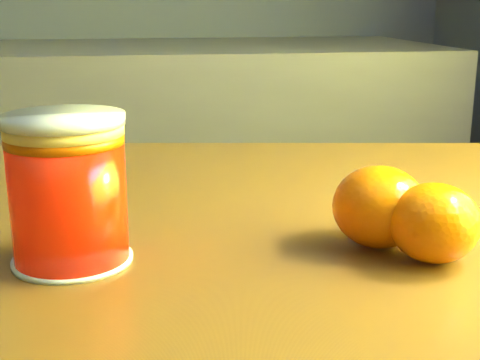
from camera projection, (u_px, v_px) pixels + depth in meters
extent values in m
cube|color=brown|center=(295.00, 270.00, 0.53)|extent=(1.21, 0.93, 0.04)
cylinder|color=red|center=(69.00, 200.00, 0.48)|extent=(0.08, 0.08, 0.10)
cylinder|color=#F5CE64|center=(64.00, 130.00, 0.47)|extent=(0.08, 0.08, 0.01)
cylinder|color=silver|center=(63.00, 121.00, 0.47)|extent=(0.09, 0.09, 0.01)
ellipsoid|color=#DE6804|center=(379.00, 207.00, 0.52)|extent=(0.09, 0.09, 0.06)
ellipsoid|color=#DE6804|center=(434.00, 223.00, 0.49)|extent=(0.08, 0.08, 0.06)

